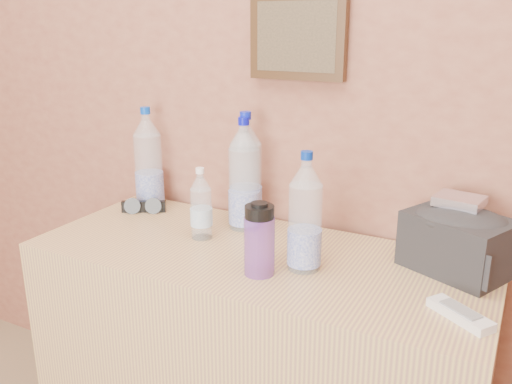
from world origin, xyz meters
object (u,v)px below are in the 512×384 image
pet_large_c (246,176)px  pet_large_d (305,218)px  foil_packet (459,201)px  nalgene_bottle (259,239)px  dresser (256,374)px  toiletry_bag (458,240)px  sunglasses (144,206)px  ac_remote (460,314)px  pet_large_b (244,180)px  pet_small (201,208)px  pet_large_a (148,163)px

pet_large_c → pet_large_d: 0.37m
pet_large_c → pet_large_d: (0.30, -0.22, -0.02)m
foil_packet → nalgene_bottle: bearing=-146.9°
pet_large_d → foil_packet: bearing=30.2°
dresser → toiletry_bag: 0.73m
nalgene_bottle → sunglasses: size_ratio=1.29×
pet_large_d → ac_remote: bearing=-11.0°
pet_large_b → ac_remote: pet_large_b is taller
nalgene_bottle → pet_small: bearing=152.5°
dresser → toiletry_bag: toiletry_bag is taller
dresser → nalgene_bottle: size_ratio=6.68×
toiletry_bag → dresser: bearing=-140.3°
pet_large_c → sunglasses: pet_large_c is taller
nalgene_bottle → pet_large_d: bearing=42.6°
pet_large_d → sunglasses: pet_large_d is taller
pet_large_d → pet_small: 0.37m
pet_large_c → pet_small: size_ratio=1.67×
nalgene_bottle → toiletry_bag: bearing=29.8°
pet_large_b → ac_remote: bearing=-21.5°
nalgene_bottle → sunglasses: 0.63m
sunglasses → toiletry_bag: toiletry_bag is taller
pet_large_b → toiletry_bag: bearing=-1.8°
ac_remote → foil_packet: size_ratio=1.33×
pet_large_b → sunglasses: pet_large_b is taller
ac_remote → sunglasses: bearing=-157.7°
ac_remote → pet_large_a: bearing=-161.0°
pet_large_c → toiletry_bag: pet_large_c is taller
pet_large_b → ac_remote: size_ratio=2.28×
ac_remote → nalgene_bottle: bearing=-144.6°
pet_large_b → nalgene_bottle: size_ratio=1.82×
pet_large_a → pet_large_d: bearing=-18.6°
dresser → nalgene_bottle: nalgene_bottle is taller
pet_large_c → nalgene_bottle: (0.21, -0.30, -0.07)m
pet_large_d → nalgene_bottle: (-0.09, -0.08, -0.05)m
pet_large_c → pet_large_d: pet_large_c is taller
pet_large_a → pet_large_b: pet_large_b is taller
dresser → ac_remote: size_ratio=8.37×
pet_large_a → pet_large_d: pet_large_a is taller
pet_large_b → toiletry_bag: size_ratio=1.41×
pet_large_a → sunglasses: size_ratio=2.32×
pet_large_c → pet_small: (-0.06, -0.16, -0.07)m
pet_large_b → pet_large_c: size_ratio=0.97×
ac_remote → toiletry_bag: size_ratio=0.62×
sunglasses → ac_remote: sunglasses is taller
nalgene_bottle → foil_packet: (0.44, 0.29, 0.09)m
pet_small → sunglasses: bearing=161.2°
pet_small → toiletry_bag: bearing=9.2°
pet_large_a → pet_small: pet_large_a is taller
pet_large_c → foil_packet: (0.64, -0.02, 0.02)m
toiletry_bag → pet_large_a: bearing=-158.6°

